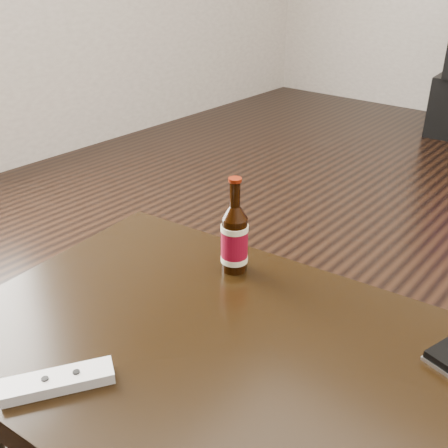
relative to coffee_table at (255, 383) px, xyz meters
The scene contains 4 objects.
floor 0.66m from the coffee_table, 64.72° to the left, with size 5.00×6.00×0.01m, color black.
coffee_table is the anchor object (origin of this frame).
beer_bottle 0.33m from the coffee_table, 136.10° to the left, with size 0.07×0.07×0.22m.
remote 0.34m from the coffee_table, 129.08° to the right, with size 0.14×0.18×0.02m.
Camera 1 is at (0.18, -1.07, 1.06)m, focal length 42.00 mm.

